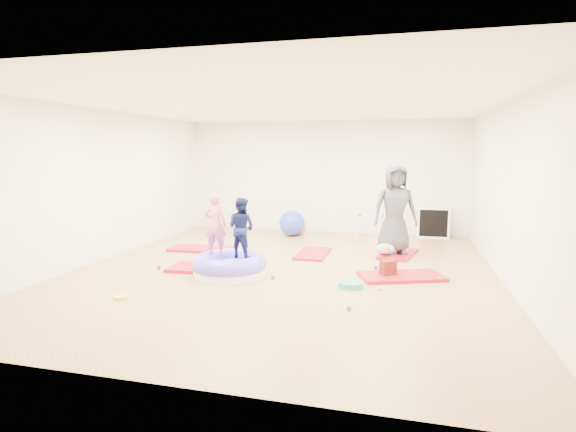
# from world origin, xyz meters

# --- Properties ---
(room) EXTENTS (7.01, 8.01, 2.81)m
(room) POSITION_xyz_m (0.00, 0.00, 1.40)
(room) COLOR tan
(room) RESTS_ON ground
(gym_mat_front_left) EXTENTS (1.33, 0.70, 0.05)m
(gym_mat_front_left) POSITION_xyz_m (-1.28, -0.33, 0.03)
(gym_mat_front_left) COLOR red
(gym_mat_front_left) RESTS_ON ground
(gym_mat_mid_left) EXTENTS (1.26, 0.64, 0.05)m
(gym_mat_mid_left) POSITION_xyz_m (-2.09, 1.12, 0.03)
(gym_mat_mid_left) COLOR red
(gym_mat_mid_left) RESTS_ON ground
(gym_mat_center_back) EXTENTS (0.57, 1.13, 0.05)m
(gym_mat_center_back) POSITION_xyz_m (0.26, 1.27, 0.02)
(gym_mat_center_back) COLOR red
(gym_mat_center_back) RESTS_ON ground
(gym_mat_right) EXTENTS (1.47, 1.09, 0.05)m
(gym_mat_right) POSITION_xyz_m (1.97, -0.01, 0.03)
(gym_mat_right) COLOR red
(gym_mat_right) RESTS_ON ground
(gym_mat_rear_right) EXTENTS (0.82, 1.25, 0.05)m
(gym_mat_rear_right) POSITION_xyz_m (1.89, 1.66, 0.02)
(gym_mat_rear_right) COLOR red
(gym_mat_rear_right) RESTS_ON ground
(inflatable_cushion) EXTENTS (1.23, 1.23, 0.39)m
(inflatable_cushion) POSITION_xyz_m (-0.79, -0.52, 0.15)
(inflatable_cushion) COLOR white
(inflatable_cushion) RESTS_ON ground
(child_pink) EXTENTS (0.39, 0.26, 1.04)m
(child_pink) POSITION_xyz_m (-1.06, -0.44, 0.88)
(child_pink) COLOR #D86884
(child_pink) RESTS_ON inflatable_cushion
(child_navy) EXTENTS (0.56, 0.49, 0.98)m
(child_navy) POSITION_xyz_m (-0.58, -0.51, 0.85)
(child_navy) COLOR #0F1642
(child_navy) RESTS_ON inflatable_cushion
(adult_caregiver) EXTENTS (0.98, 0.78, 1.74)m
(adult_caregiver) POSITION_xyz_m (1.81, 1.68, 0.92)
(adult_caregiver) COLOR #404048
(adult_caregiver) RESTS_ON gym_mat_rear_right
(infant) EXTENTS (0.37, 0.38, 0.22)m
(infant) POSITION_xyz_m (1.65, 1.42, 0.16)
(infant) COLOR #BBCDF5
(infant) RESTS_ON gym_mat_rear_right
(ball_pit_balls) EXTENTS (5.08, 3.23, 0.06)m
(ball_pit_balls) POSITION_xyz_m (0.35, -0.24, 0.03)
(ball_pit_balls) COLOR blue
(ball_pit_balls) RESTS_ON ground
(exercise_ball_blue) EXTENTS (0.62, 0.62, 0.62)m
(exercise_ball_blue) POSITION_xyz_m (-0.63, 3.16, 0.31)
(exercise_ball_blue) COLOR blue
(exercise_ball_blue) RESTS_ON ground
(exercise_ball_orange) EXTENTS (0.38, 0.38, 0.38)m
(exercise_ball_orange) POSITION_xyz_m (-0.51, 3.36, 0.19)
(exercise_ball_orange) COLOR orange
(exercise_ball_orange) RESTS_ON ground
(infant_play_gym) EXTENTS (0.71, 0.68, 0.55)m
(infant_play_gym) POSITION_xyz_m (1.24, 3.37, 0.37)
(infant_play_gym) COLOR white
(infant_play_gym) RESTS_ON ground
(cube_shelf) EXTENTS (0.74, 0.36, 0.74)m
(cube_shelf) POSITION_xyz_m (2.67, 3.79, 0.37)
(cube_shelf) COLOR white
(cube_shelf) RESTS_ON ground
(balance_disc) EXTENTS (0.38, 0.38, 0.08)m
(balance_disc) POSITION_xyz_m (1.23, -0.71, 0.04)
(balance_disc) COLOR teal
(balance_disc) RESTS_ON ground
(backpack) EXTENTS (0.28, 0.27, 0.28)m
(backpack) POSITION_xyz_m (1.75, -0.03, 0.14)
(backpack) COLOR #B1351D
(backpack) RESTS_ON ground
(yellow_toy) EXTENTS (0.21, 0.21, 0.03)m
(yellow_toy) POSITION_xyz_m (-1.81, -2.02, 0.02)
(yellow_toy) COLOR yellow
(yellow_toy) RESTS_ON ground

